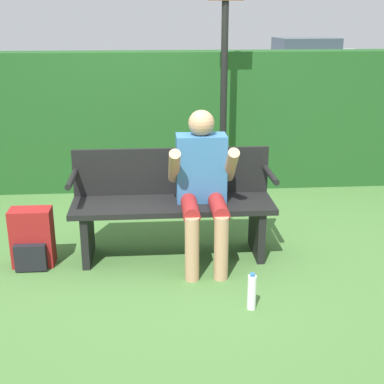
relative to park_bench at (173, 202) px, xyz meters
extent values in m
plane|color=#426B33|center=(0.00, -0.06, -0.46)|extent=(40.00, 40.00, 0.00)
cube|color=#1E4C1E|center=(0.00, 1.85, 0.32)|extent=(12.00, 0.37, 1.55)
cube|color=black|center=(0.00, -0.06, 0.00)|extent=(1.65, 0.49, 0.05)
cube|color=black|center=(0.00, 0.17, 0.22)|extent=(1.65, 0.04, 0.40)
cube|color=black|center=(-0.71, -0.06, -0.24)|extent=(0.06, 0.44, 0.43)
cube|color=black|center=(0.71, -0.06, -0.24)|extent=(0.06, 0.44, 0.43)
cylinder|color=black|center=(-0.80, -0.06, 0.24)|extent=(0.05, 0.44, 0.05)
cylinder|color=black|center=(0.80, -0.06, 0.24)|extent=(0.05, 0.44, 0.05)
cube|color=#336699|center=(0.24, -0.01, 0.30)|extent=(0.40, 0.22, 0.55)
sphere|color=tan|center=(0.24, -0.01, 0.66)|extent=(0.21, 0.21, 0.21)
cylinder|color=maroon|center=(0.13, -0.25, 0.05)|extent=(0.13, 0.48, 0.13)
cylinder|color=maroon|center=(0.35, -0.25, 0.05)|extent=(0.13, 0.48, 0.13)
cylinder|color=tan|center=(0.13, -0.50, -0.20)|extent=(0.11, 0.11, 0.51)
cylinder|color=tan|center=(0.35, -0.50, -0.20)|extent=(0.11, 0.11, 0.51)
cylinder|color=tan|center=(0.01, -0.15, 0.35)|extent=(0.09, 0.34, 0.34)
cylinder|color=tan|center=(0.46, -0.15, 0.35)|extent=(0.09, 0.34, 0.34)
cube|color=maroon|center=(-1.14, -0.14, -0.22)|extent=(0.33, 0.19, 0.48)
cube|color=black|center=(-1.14, -0.26, -0.34)|extent=(0.25, 0.06, 0.22)
cylinder|color=white|center=(0.50, -0.95, -0.33)|extent=(0.06, 0.06, 0.25)
cylinder|color=#2D66B2|center=(0.50, -0.95, -0.20)|extent=(0.03, 0.03, 0.02)
cylinder|color=black|center=(0.59, 1.29, 0.73)|extent=(0.07, 0.07, 2.37)
cube|color=#B7BCC6|center=(4.82, 13.15, 0.02)|extent=(4.04, 1.92, 0.58)
cube|color=#333D4C|center=(4.82, 13.15, 0.51)|extent=(1.99, 1.56, 0.40)
cylinder|color=black|center=(5.97, 14.00, -0.14)|extent=(0.64, 0.23, 0.63)
cylinder|color=black|center=(6.10, 12.49, -0.14)|extent=(0.64, 0.23, 0.63)
cylinder|color=black|center=(3.55, 13.80, -0.14)|extent=(0.64, 0.23, 0.63)
cylinder|color=black|center=(3.67, 12.29, -0.14)|extent=(0.64, 0.23, 0.63)
camera|label=1|loc=(-0.16, -4.18, 1.50)|focal=50.00mm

